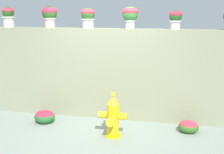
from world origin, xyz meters
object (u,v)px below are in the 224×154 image
potted_plant_0 (8,15)px  flower_bush_left (189,126)px  potted_plant_4 (176,18)px  fire_hydrant (113,117)px  potted_plant_1 (50,15)px  potted_plant_2 (88,16)px  potted_plant_3 (130,15)px  flower_bush_right (45,116)px

potted_plant_0 → flower_bush_left: bearing=-7.9°
potted_plant_0 → potted_plant_4: 3.68m
flower_bush_left → fire_hydrant: bearing=-161.0°
potted_plant_1 → flower_bush_left: bearing=-10.8°
potted_plant_2 → potted_plant_3: (0.90, 0.00, 0.03)m
potted_plant_1 → potted_plant_2: (0.89, -0.06, -0.03)m
flower_bush_left → flower_bush_right: 2.96m
flower_bush_left → potted_plant_4: bearing=122.5°
flower_bush_right → flower_bush_left: bearing=2.0°
fire_hydrant → flower_bush_right: 1.62m
potted_plant_3 → flower_bush_right: (-1.71, -0.62, -2.10)m
potted_plant_0 → fire_hydrant: size_ratio=0.53×
fire_hydrant → flower_bush_right: (-1.55, 0.38, -0.25)m
potted_plant_2 → fire_hydrant: (0.74, -1.00, -1.82)m
potted_plant_4 → flower_bush_left: bearing=-57.5°
potted_plant_3 → fire_hydrant: 2.11m
potted_plant_1 → potted_plant_0: bearing=-178.7°
potted_plant_3 → fire_hydrant: potted_plant_3 is taller
flower_bush_left → flower_bush_right: (-2.96, -0.10, 0.02)m
potted_plant_2 → potted_plant_3: potted_plant_3 is taller
potted_plant_1 → potted_plant_2: 0.89m
potted_plant_3 → potted_plant_4: bearing=1.0°
potted_plant_2 → potted_plant_4: 1.81m
potted_plant_4 → potted_plant_1: bearing=179.1°
potted_plant_1 → fire_hydrant: potted_plant_1 is taller
potted_plant_2 → flower_bush_left: (2.15, -0.52, -2.08)m
potted_plant_2 → flower_bush_left: bearing=-13.6°
fire_hydrant → flower_bush_left: 1.51m
potted_plant_4 → flower_bush_left: size_ratio=0.97×
potted_plant_0 → potted_plant_4: potted_plant_0 is taller
potted_plant_0 → flower_bush_left: potted_plant_0 is taller
flower_bush_left → flower_bush_right: bearing=-178.0°
potted_plant_2 → flower_bush_left: potted_plant_2 is taller
flower_bush_left → potted_plant_1: bearing=169.2°
potted_plant_0 → potted_plant_1: 0.98m
potted_plant_1 → potted_plant_2: potted_plant_1 is taller
fire_hydrant → flower_bush_left: fire_hydrant is taller
potted_plant_0 → potted_plant_3: potted_plant_0 is taller
potted_plant_4 → fire_hydrant: size_ratio=0.44×
potted_plant_1 → potted_plant_4: bearing=-0.9°
potted_plant_2 → flower_bush_left: size_ratio=1.09×
potted_plant_0 → flower_bush_right: (1.06, -0.66, -2.08)m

